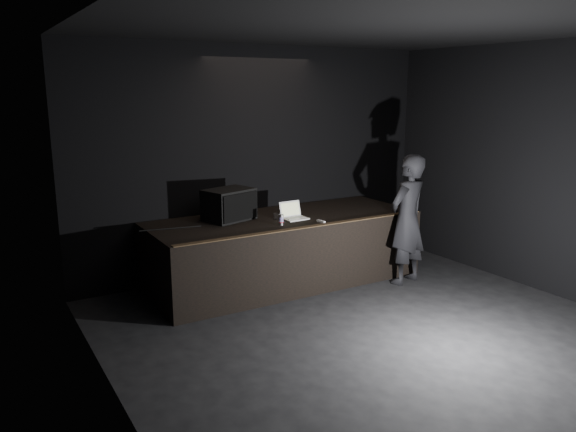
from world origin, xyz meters
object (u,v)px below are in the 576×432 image
Objects in this scene: stage_monitor at (229,205)px; beer_can at (281,220)px; stage_riser at (284,249)px; person at (407,220)px; laptop at (293,214)px.

beer_can is at bearing -70.35° from stage_monitor.
stage_riser is at bearing 55.78° from beer_can.
person is at bearing -43.67° from stage_monitor.
stage_monitor is 0.94m from laptop.
person is at bearing -15.88° from beer_can.
person is at bearing -31.52° from stage_riser.
stage_monitor is 0.83m from beer_can.
laptop is at bearing -66.24° from stage_riser.
stage_monitor is 5.11× the size of beer_can.
laptop reaches higher than beer_can.
stage_riser is at bearing -45.53° from person.
stage_riser is 0.77m from beer_can.
stage_riser is at bearing 111.59° from laptop.
laptop is 0.19× the size of person.
stage_monitor is (-0.77, 0.23, 0.73)m from stage_riser.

